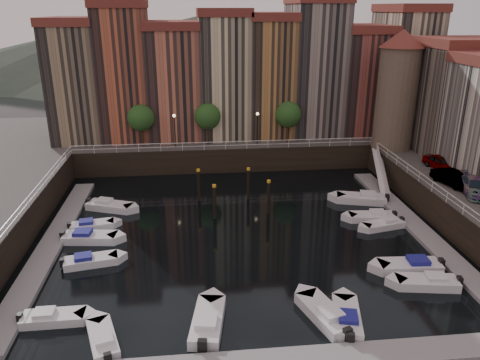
{
  "coord_description": "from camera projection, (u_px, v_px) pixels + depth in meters",
  "views": [
    {
      "loc": [
        -3.96,
        -37.92,
        19.08
      ],
      "look_at": [
        0.48,
        4.0,
        3.46
      ],
      "focal_mm": 35.0,
      "sensor_mm": 36.0,
      "label": 1
    }
  ],
  "objects": [
    {
      "name": "gangway",
      "position": [
        381.0,
        169.0,
        52.73
      ],
      "size": [
        2.78,
        8.32,
        3.73
      ],
      "color": "white",
      "rests_on": "ground"
    },
    {
      "name": "mooring_pilings",
      "position": [
        232.0,
        192.0,
        46.85
      ],
      "size": [
        7.04,
        5.0,
        3.78
      ],
      "color": "black",
      "rests_on": "ground"
    },
    {
      "name": "boat_right_2",
      "position": [
        384.0,
        225.0,
        42.95
      ],
      "size": [
        4.2,
        2.28,
        0.94
      ],
      "rotation": [
        0.0,
        0.0,
        3.36
      ],
      "color": "silver",
      "rests_on": "ground"
    },
    {
      "name": "quay_far",
      "position": [
        220.0,
        139.0,
        66.11
      ],
      "size": [
        80.0,
        20.0,
        3.0
      ],
      "primitive_type": "cube",
      "color": "black",
      "rests_on": "ground"
    },
    {
      "name": "street_lamps",
      "position": [
        216.0,
        124.0,
        56.28
      ],
      "size": [
        10.36,
        0.36,
        4.18
      ],
      "color": "black",
      "rests_on": "quay_far"
    },
    {
      "name": "boat_near_3",
      "position": [
        347.0,
        318.0,
        29.94
      ],
      "size": [
        2.62,
        4.74,
        1.06
      ],
      "rotation": [
        0.0,
        0.0,
        1.34
      ],
      "color": "silver",
      "rests_on": "ground"
    },
    {
      "name": "boat_near_2",
      "position": [
        326.0,
        315.0,
        30.26
      ],
      "size": [
        3.17,
        5.11,
        1.15
      ],
      "rotation": [
        0.0,
        0.0,
        1.88
      ],
      "color": "silver",
      "rests_on": "ground"
    },
    {
      "name": "boat_right_0",
      "position": [
        428.0,
        282.0,
        33.85
      ],
      "size": [
        4.75,
        2.37,
        1.07
      ],
      "rotation": [
        0.0,
        0.0,
        2.98
      ],
      "color": "silver",
      "rests_on": "ground"
    },
    {
      "name": "promenade_trees",
      "position": [
        213.0,
        116.0,
        56.94
      ],
      "size": [
        21.2,
        3.2,
        5.2
      ],
      "color": "black",
      "rests_on": "quay_far"
    },
    {
      "name": "car_c",
      "position": [
        475.0,
        187.0,
        42.38
      ],
      "size": [
        3.29,
        5.41,
        1.47
      ],
      "primitive_type": "imported",
      "rotation": [
        0.0,
        0.0,
        -0.26
      ],
      "color": "gray",
      "rests_on": "quay_right"
    },
    {
      "name": "boat_right_4",
      "position": [
        362.0,
        199.0,
        48.55
      ],
      "size": [
        5.42,
        3.18,
        1.21
      ],
      "rotation": [
        0.0,
        0.0,
        2.87
      ],
      "color": "silver",
      "rests_on": "ground"
    },
    {
      "name": "car_a",
      "position": [
        441.0,
        163.0,
        48.89
      ],
      "size": [
        2.82,
        4.54,
        1.44
      ],
      "primitive_type": "imported",
      "rotation": [
        0.0,
        0.0,
        0.28
      ],
      "color": "gray",
      "rests_on": "quay_right"
    },
    {
      "name": "boat_left_2",
      "position": [
        89.0,
        237.0,
        40.43
      ],
      "size": [
        4.91,
        2.25,
        1.11
      ],
      "rotation": [
        0.0,
        0.0,
        -0.11
      ],
      "color": "silver",
      "rests_on": "ground"
    },
    {
      "name": "boat_right_1",
      "position": [
        411.0,
        266.0,
        35.92
      ],
      "size": [
        5.07,
        2.13,
        1.15
      ],
      "rotation": [
        0.0,
        0.0,
        3.07
      ],
      "color": "silver",
      "rests_on": "ground"
    },
    {
      "name": "boat_left_3",
      "position": [
        91.0,
        225.0,
        42.82
      ],
      "size": [
        4.18,
        2.07,
        0.94
      ],
      "rotation": [
        0.0,
        0.0,
        0.16
      ],
      "color": "silver",
      "rests_on": "ground"
    },
    {
      "name": "dock_left",
      "position": [
        52.0,
        244.0,
        39.79
      ],
      "size": [
        2.0,
        28.0,
        0.35
      ],
      "primitive_type": "cube",
      "color": "gray",
      "rests_on": "ground"
    },
    {
      "name": "boat_left_1",
      "position": [
        90.0,
        261.0,
        36.78
      ],
      "size": [
        4.45,
        2.33,
        1.0
      ],
      "rotation": [
        0.0,
        0.0,
        0.19
      ],
      "color": "silver",
      "rests_on": "ground"
    },
    {
      "name": "boat_near_1",
      "position": [
        208.0,
        322.0,
        29.48
      ],
      "size": [
        2.62,
        5.23,
        1.17
      ],
      "rotation": [
        0.0,
        0.0,
        1.41
      ],
      "color": "silver",
      "rests_on": "ground"
    },
    {
      "name": "railings",
      "position": [
        234.0,
        174.0,
        45.62
      ],
      "size": [
        36.08,
        34.04,
        0.52
      ],
      "color": "white",
      "rests_on": "ground"
    },
    {
      "name": "boat_near_0",
      "position": [
        103.0,
        340.0,
        28.09
      ],
      "size": [
        2.61,
        4.19,
        0.94
      ],
      "rotation": [
        0.0,
        0.0,
        1.88
      ],
      "color": "silver",
      "rests_on": "ground"
    },
    {
      "name": "ground",
      "position": [
        239.0,
        231.0,
        42.38
      ],
      "size": [
        200.0,
        200.0,
        0.0
      ],
      "primitive_type": "plane",
      "color": "black",
      "rests_on": "ground"
    },
    {
      "name": "car_b",
      "position": [
        452.0,
        179.0,
        44.49
      ],
      "size": [
        2.57,
        4.59,
        1.43
      ],
      "primitive_type": "imported",
      "rotation": [
        0.0,
        0.0,
        0.26
      ],
      "color": "gray",
      "rests_on": "quay_right"
    },
    {
      "name": "mountains",
      "position": [
        207.0,
        46.0,
        142.38
      ],
      "size": [
        145.0,
        100.0,
        18.0
      ],
      "color": "#2D382D",
      "rests_on": "ground"
    },
    {
      "name": "boat_left_0",
      "position": [
        52.0,
        318.0,
        30.04
      ],
      "size": [
        4.21,
        1.58,
        0.97
      ],
      "rotation": [
        0.0,
        0.0,
        0.01
      ],
      "color": "silver",
      "rests_on": "ground"
    },
    {
      "name": "dock_right",
      "position": [
        415.0,
        226.0,
        42.99
      ],
      "size": [
        2.0,
        28.0,
        0.35
      ],
      "primitive_type": "cube",
      "color": "gray",
      "rests_on": "ground"
    },
    {
      "name": "far_terrace",
      "position": [
        246.0,
        74.0,
        60.82
      ],
      "size": [
        48.7,
        10.3,
        17.5
      ],
      "color": "#897557",
      "rests_on": "quay_far"
    },
    {
      "name": "boat_right_3",
      "position": [
        373.0,
        217.0,
        44.49
      ],
      "size": [
        4.55,
        1.98,
        1.03
      ],
      "rotation": [
        0.0,
        0.0,
        3.06
      ],
      "color": "silver",
      "rests_on": "ground"
    },
    {
      "name": "boat_left_4",
      "position": [
        109.0,
        206.0,
        46.82
      ],
      "size": [
        4.99,
        3.29,
        1.13
      ],
      "rotation": [
        0.0,
        0.0,
        -0.36
      ],
      "color": "silver",
      "rests_on": "ground"
    },
    {
      "name": "corner_tower",
      "position": [
        397.0,
        89.0,
        54.34
      ],
      "size": [
        5.2,
        5.2,
        13.8
      ],
      "color": "#6B5B4C",
      "rests_on": "quay_right"
    }
  ]
}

